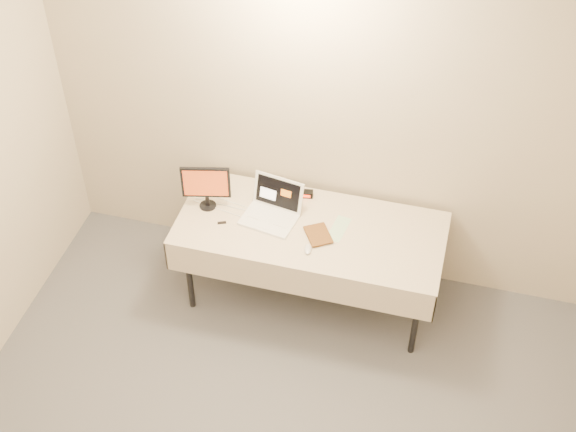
% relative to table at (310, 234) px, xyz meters
% --- Properties ---
extents(back_wall, '(4.00, 0.10, 2.70)m').
position_rel_table_xyz_m(back_wall, '(0.00, 0.45, 0.67)').
color(back_wall, '#C3B39D').
rests_on(back_wall, ground).
extents(table, '(1.86, 0.81, 0.74)m').
position_rel_table_xyz_m(table, '(0.00, 0.00, 0.00)').
color(table, black).
rests_on(table, ground).
extents(laptop, '(0.42, 0.38, 0.25)m').
position_rel_table_xyz_m(laptop, '(-0.29, 0.05, 0.12)').
color(laptop, white).
rests_on(laptop, table).
extents(monitor, '(0.34, 0.14, 0.35)m').
position_rel_table_xyz_m(monitor, '(-0.76, 0.03, 0.27)').
color(monitor, black).
rests_on(monitor, table).
extents(book, '(0.14, 0.10, 0.21)m').
position_rel_table_xyz_m(book, '(0.01, -0.11, 0.17)').
color(book, '#94571B').
rests_on(book, table).
extents(alarm_clock, '(0.12, 0.07, 0.05)m').
position_rel_table_xyz_m(alarm_clock, '(-0.12, 0.30, 0.09)').
color(alarm_clock, black).
rests_on(alarm_clock, table).
extents(clicker, '(0.07, 0.11, 0.02)m').
position_rel_table_xyz_m(clicker, '(0.04, -0.22, 0.07)').
color(clicker, silver).
rests_on(clicker, table).
extents(paper_form, '(0.14, 0.27, 0.00)m').
position_rel_table_xyz_m(paper_form, '(0.19, 0.04, 0.06)').
color(paper_form, '#ADD7AB').
rests_on(paper_form, table).
extents(usb_dongle, '(0.06, 0.04, 0.01)m').
position_rel_table_xyz_m(usb_dongle, '(-0.61, -0.12, 0.07)').
color(usb_dongle, black).
rests_on(usb_dongle, table).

